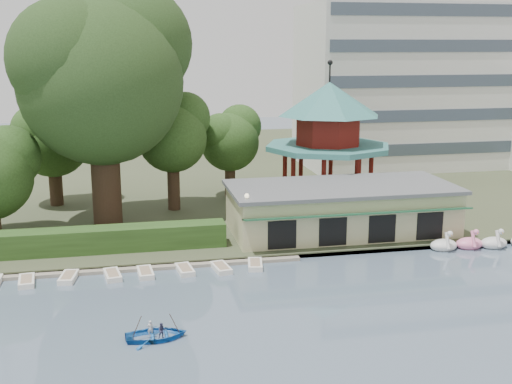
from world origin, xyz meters
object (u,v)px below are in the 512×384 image
object	(u,v)px
dock	(62,272)
boathouse	(341,208)
pavilion	(328,130)
big_tree	(103,70)
rowboat_with_passengers	(156,331)

from	to	relation	value
dock	boathouse	xyz separation A→B (m)	(22.00, 4.77, 2.25)
boathouse	dock	bearing A→B (deg)	-167.76
pavilion	big_tree	distance (m)	22.00
dock	pavilion	size ratio (longest dim) A/B	2.52
pavilion	big_tree	size ratio (longest dim) A/B	0.66
dock	rowboat_with_passengers	distance (m)	13.05
pavilion	rowboat_with_passengers	bearing A→B (deg)	-124.36
dock	pavilion	world-z (taller)	pavilion
dock	rowboat_with_passengers	world-z (taller)	rowboat_with_passengers
dock	big_tree	bearing A→B (deg)	73.88
boathouse	rowboat_with_passengers	size ratio (longest dim) A/B	3.93
big_tree	dock	bearing A→B (deg)	-106.12
big_tree	pavilion	bearing A→B (deg)	10.29
big_tree	rowboat_with_passengers	bearing A→B (deg)	-83.05
boathouse	pavilion	xyz separation A→B (m)	(2.00, 10.03, 5.11)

